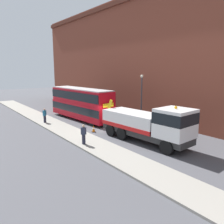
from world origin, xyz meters
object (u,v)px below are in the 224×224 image
street_lamp (141,95)px  traffic_cone_near_bus (94,129)px  pedestrian_bystander (84,135)px  pedestrian_onlooker (45,116)px  double_decker_bus (81,102)px  recovery_tow_truck (148,124)px

street_lamp → traffic_cone_near_bus: bearing=-90.4°
pedestrian_bystander → traffic_cone_near_bus: (-3.20, 2.98, -0.64)m
pedestrian_onlooker → street_lamp: street_lamp is taller
pedestrian_onlooker → double_decker_bus: bearing=49.4°
street_lamp → pedestrian_bystander: bearing=-72.0°
street_lamp → recovery_tow_truck: bearing=-38.8°
double_decker_bus → pedestrian_bystander: 10.69m
recovery_tow_truck → street_lamp: 7.69m
recovery_tow_truck → double_decker_bus: bearing=175.8°
pedestrian_bystander → traffic_cone_near_bus: size_ratio=2.38×
double_decker_bus → traffic_cone_near_bus: 6.77m
pedestrian_onlooker → street_lamp: bearing=19.8°
pedestrian_bystander → traffic_cone_near_bus: 4.42m
pedestrian_bystander → recovery_tow_truck: bearing=-60.4°
pedestrian_bystander → street_lamp: size_ratio=0.29×
recovery_tow_truck → double_decker_bus: 12.10m
pedestrian_bystander → street_lamp: 10.48m
double_decker_bus → street_lamp: 7.93m
recovery_tow_truck → double_decker_bus: size_ratio=0.92×
recovery_tow_truck → traffic_cone_near_bus: bearing=-165.6°
pedestrian_bystander → double_decker_bus: bearing=30.2°
traffic_cone_near_bus → street_lamp: (0.05, 6.70, 3.13)m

